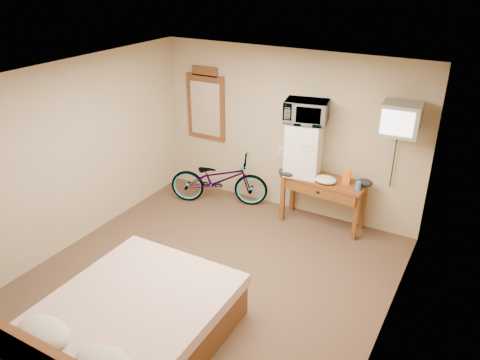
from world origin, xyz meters
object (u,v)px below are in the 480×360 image
at_px(crt_television, 401,119).
at_px(bicycle, 219,179).
at_px(microwave, 306,112).
at_px(wall_mirror, 206,105).
at_px(bed, 123,331).
at_px(blue_cup, 358,186).
at_px(desk, 323,188).
at_px(mini_fridge, 304,149).

relative_size(crt_television, bicycle, 0.37).
distance_m(microwave, wall_mirror, 1.85).
height_order(wall_mirror, bed, wall_mirror).
bearing_deg(microwave, crt_television, -13.05).
relative_size(crt_television, bed, 0.27).
bearing_deg(wall_mirror, bicycle, -40.02).
relative_size(crt_television, wall_mirror, 0.49).
distance_m(blue_cup, bed, 3.59).
distance_m(desk, wall_mirror, 2.35).
bearing_deg(mini_fridge, microwave, 56.30).
bearing_deg(blue_cup, mini_fridge, 171.88).
bearing_deg(bicycle, crt_television, -108.62).
bearing_deg(crt_television, mini_fridge, 178.77).
xyz_separation_m(wall_mirror, bicycle, (0.48, -0.40, -1.06)).
bearing_deg(bicycle, wall_mirror, 28.13).
distance_m(microwave, bicycle, 1.87).
xyz_separation_m(mini_fridge, wall_mirror, (-1.83, 0.22, 0.34)).
height_order(crt_television, wall_mirror, wall_mirror).
relative_size(desk, mini_fridge, 1.59).
xyz_separation_m(desk, blue_cup, (0.53, -0.08, 0.19)).
relative_size(microwave, bicycle, 0.37).
xyz_separation_m(wall_mirror, bed, (1.37, -3.64, -1.19)).
xyz_separation_m(blue_cup, bed, (-1.33, -3.29, -0.52)).
bearing_deg(microwave, desk, -19.36).
xyz_separation_m(crt_television, bicycle, (-2.63, -0.15, -1.39)).
bearing_deg(wall_mirror, desk, -7.07).
distance_m(microwave, crt_television, 1.28).
height_order(bicycle, bed, bed).
distance_m(wall_mirror, bed, 4.07).
bearing_deg(bed, microwave, 82.34).
bearing_deg(wall_mirror, blue_cup, -7.35).
relative_size(blue_cup, wall_mirror, 0.10).
height_order(blue_cup, crt_television, crt_television).
bearing_deg(wall_mirror, crt_television, -4.62).
bearing_deg(bed, blue_cup, 68.01).
bearing_deg(desk, wall_mirror, 172.93).
distance_m(blue_cup, wall_mirror, 2.80).
bearing_deg(desk, blue_cup, -8.52).
height_order(blue_cup, bicycle, blue_cup).
bearing_deg(crt_television, microwave, 178.76).
bearing_deg(bed, wall_mirror, 110.58).
height_order(desk, microwave, microwave).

